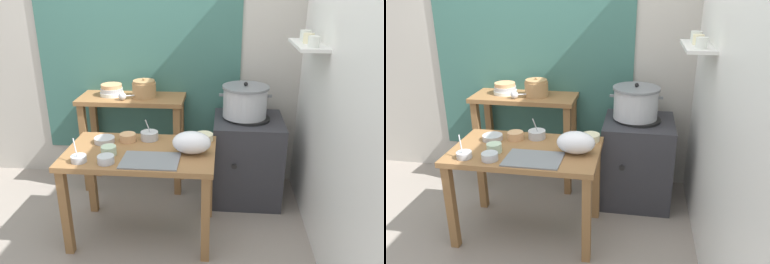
# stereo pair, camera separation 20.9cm
# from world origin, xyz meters

# --- Properties ---
(ground_plane) EXTENTS (9.00, 9.00, 0.00)m
(ground_plane) POSITION_xyz_m (0.00, 0.00, 0.00)
(ground_plane) COLOR gray
(wall_back) EXTENTS (4.40, 0.12, 2.60)m
(wall_back) POSITION_xyz_m (0.08, 1.10, 1.30)
(wall_back) COLOR #B2ADA3
(wall_back) RESTS_ON ground
(wall_right) EXTENTS (0.30, 3.20, 2.60)m
(wall_right) POSITION_xyz_m (1.40, 0.20, 1.30)
(wall_right) COLOR white
(wall_right) RESTS_ON ground
(prep_table) EXTENTS (1.10, 0.66, 0.72)m
(prep_table) POSITION_xyz_m (0.05, 0.05, 0.61)
(prep_table) COLOR olive
(prep_table) RESTS_ON ground
(back_shelf_table) EXTENTS (0.96, 0.40, 0.90)m
(back_shelf_table) POSITION_xyz_m (-0.18, 0.83, 0.68)
(back_shelf_table) COLOR olive
(back_shelf_table) RESTS_ON ground
(stove_block) EXTENTS (0.60, 0.61, 0.78)m
(stove_block) POSITION_xyz_m (0.88, 0.70, 0.38)
(stove_block) COLOR #2D2D33
(stove_block) RESTS_ON ground
(steamer_pot) EXTENTS (0.45, 0.40, 0.31)m
(steamer_pot) POSITION_xyz_m (0.84, 0.72, 0.92)
(steamer_pot) COLOR #B7BABF
(steamer_pot) RESTS_ON stove_block
(clay_pot) EXTENTS (0.21, 0.21, 0.18)m
(clay_pot) POSITION_xyz_m (-0.06, 0.83, 0.98)
(clay_pot) COLOR #A37A4C
(clay_pot) RESTS_ON back_shelf_table
(bowl_stack_enamel) EXTENTS (0.22, 0.22, 0.10)m
(bowl_stack_enamel) POSITION_xyz_m (-0.38, 0.87, 0.95)
(bowl_stack_enamel) COLOR silver
(bowl_stack_enamel) RESTS_ON back_shelf_table
(ladle) EXTENTS (0.24, 0.11, 0.07)m
(ladle) POSITION_xyz_m (-0.23, 0.72, 0.94)
(ladle) COLOR #B7BABF
(ladle) RESTS_ON back_shelf_table
(serving_tray) EXTENTS (0.40, 0.28, 0.01)m
(serving_tray) POSITION_xyz_m (0.16, -0.12, 0.72)
(serving_tray) COLOR slate
(serving_tray) RESTS_ON prep_table
(plastic_bag) EXTENTS (0.28, 0.19, 0.16)m
(plastic_bag) POSITION_xyz_m (0.43, 0.04, 0.80)
(plastic_bag) COLOR white
(plastic_bag) RESTS_ON prep_table
(prep_bowl_0) EXTENTS (0.16, 0.16, 0.04)m
(prep_bowl_0) POSITION_xyz_m (-0.25, 0.18, 0.74)
(prep_bowl_0) COLOR #B7BABF
(prep_bowl_0) RESTS_ON prep_table
(prep_bowl_1) EXTENTS (0.14, 0.14, 0.17)m
(prep_bowl_1) POSITION_xyz_m (0.08, 0.27, 0.76)
(prep_bowl_1) COLOR #B7BABF
(prep_bowl_1) RESTS_ON prep_table
(prep_bowl_2) EXTENTS (0.12, 0.12, 0.05)m
(prep_bowl_2) POSITION_xyz_m (-0.14, -0.17, 0.75)
(prep_bowl_2) COLOR #B7BABF
(prep_bowl_2) RESTS_ON prep_table
(prep_bowl_3) EXTENTS (0.11, 0.11, 0.07)m
(prep_bowl_3) POSITION_xyz_m (-0.16, -0.04, 0.76)
(prep_bowl_3) COLOR #B7D1AD
(prep_bowl_3) RESTS_ON prep_table
(prep_bowl_4) EXTENTS (0.14, 0.14, 0.06)m
(prep_bowl_4) POSITION_xyz_m (0.51, 0.29, 0.75)
(prep_bowl_4) COLOR beige
(prep_bowl_4) RESTS_ON prep_table
(prep_bowl_5) EXTENTS (0.12, 0.12, 0.06)m
(prep_bowl_5) POSITION_xyz_m (-0.08, 0.23, 0.75)
(prep_bowl_5) COLOR tan
(prep_bowl_5) RESTS_ON prep_table
(prep_bowl_6) EXTENTS (0.11, 0.11, 0.17)m
(prep_bowl_6) POSITION_xyz_m (-0.33, -0.17, 0.75)
(prep_bowl_6) COLOR #B7BABF
(prep_bowl_6) RESTS_ON prep_table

